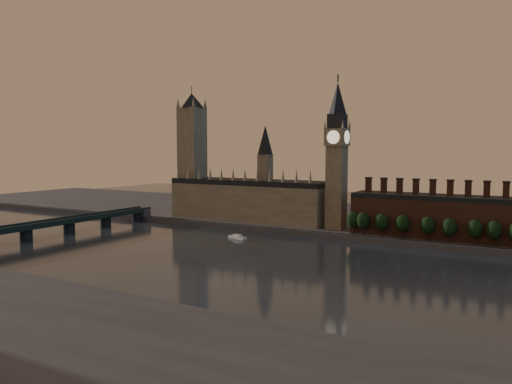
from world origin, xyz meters
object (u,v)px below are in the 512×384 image
at_px(victoria_tower, 192,150).
at_px(river_boat, 238,237).
at_px(westminster_bridge, 45,227).
at_px(big_ben, 337,153).

distance_m(victoria_tower, river_boat, 112.85).
bearing_deg(westminster_bridge, river_boat, 28.65).
relative_size(big_ben, river_boat, 7.27).
xyz_separation_m(big_ben, river_boat, (-50.39, -50.08, -55.74)).
bearing_deg(westminster_bridge, victoria_tower, 73.44).
bearing_deg(victoria_tower, big_ben, -2.20).
height_order(victoria_tower, westminster_bridge, victoria_tower).
xyz_separation_m(victoria_tower, big_ben, (130.00, -5.00, -2.26)).
relative_size(victoria_tower, river_boat, 7.33).
distance_m(big_ben, westminster_bridge, 205.83).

